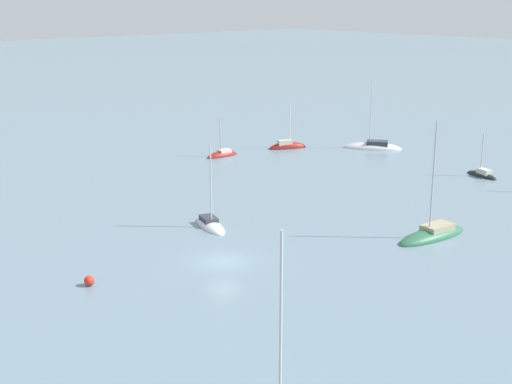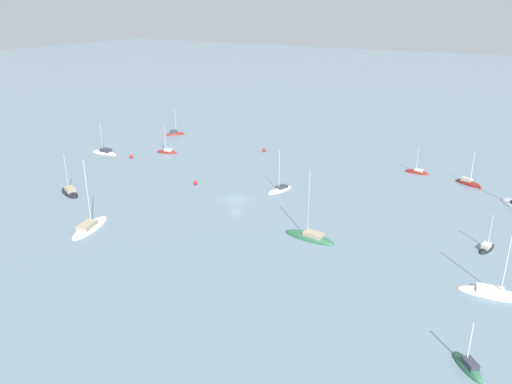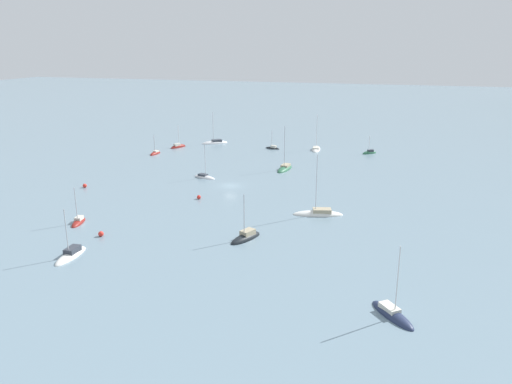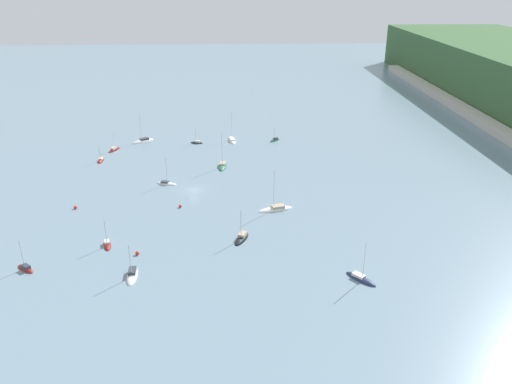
% 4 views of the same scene
% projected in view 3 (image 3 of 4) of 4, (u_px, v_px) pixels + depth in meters
% --- Properties ---
extents(ground_plane, '(600.00, 600.00, 0.00)m').
position_uv_depth(ground_plane, '(230.00, 186.00, 107.24)').
color(ground_plane, slate).
extents(sailboat_0, '(7.14, 8.09, 10.51)m').
position_uv_depth(sailboat_0, '(215.00, 143.00, 153.23)').
color(sailboat_0, silver).
rests_on(sailboat_0, ground_plane).
extents(sailboat_1, '(4.91, 1.67, 6.02)m').
position_uv_depth(sailboat_1, '(155.00, 154.00, 138.42)').
color(sailboat_1, maroon).
rests_on(sailboat_1, ground_plane).
extents(sailboat_2, '(3.57, 6.14, 8.46)m').
position_uv_depth(sailboat_2, '(204.00, 177.00, 113.85)').
color(sailboat_2, silver).
rests_on(sailboat_2, ground_plane).
extents(sailboat_3, '(8.98, 3.57, 10.75)m').
position_uv_depth(sailboat_3, '(316.00, 149.00, 144.12)').
color(sailboat_3, white).
rests_on(sailboat_3, ground_plane).
extents(sailboat_4, '(6.54, 5.96, 9.34)m').
position_uv_depth(sailboat_4, '(392.00, 315.00, 55.93)').
color(sailboat_4, '#232D4C').
rests_on(sailboat_4, ground_plane).
extents(sailboat_5, '(6.79, 4.39, 8.25)m').
position_uv_depth(sailboat_5, '(246.00, 238.00, 78.02)').
color(sailboat_5, black).
rests_on(sailboat_5, ground_plane).
extents(sailboat_6, '(8.42, 3.11, 11.48)m').
position_uv_depth(sailboat_6, '(285.00, 169.00, 121.45)').
color(sailboat_6, '#2D6647').
rests_on(sailboat_6, ground_plane).
extents(sailboat_7, '(2.41, 4.73, 5.74)m').
position_uv_depth(sailboat_7, '(273.00, 148.00, 145.37)').
color(sailboat_7, black).
rests_on(sailboat_7, ground_plane).
extents(sailboat_8, '(7.15, 2.49, 7.94)m').
position_uv_depth(sailboat_8, '(71.00, 256.00, 71.58)').
color(sailboat_8, white).
rests_on(sailboat_8, ground_plane).
extents(sailboat_10, '(5.64, 3.61, 7.37)m').
position_uv_depth(sailboat_10, '(178.00, 147.00, 147.16)').
color(sailboat_10, maroon).
rests_on(sailboat_10, ground_plane).
extents(sailboat_11, '(5.24, 2.81, 6.96)m').
position_uv_depth(sailboat_11, '(79.00, 222.00, 84.98)').
color(sailboat_11, maroon).
rests_on(sailboat_11, ground_plane).
extents(sailboat_12, '(4.00, 4.29, 5.69)m').
position_uv_depth(sailboat_12, '(369.00, 153.00, 138.96)').
color(sailboat_12, '#2D6647').
rests_on(sailboat_12, ground_plane).
extents(sailboat_13, '(4.85, 9.33, 11.70)m').
position_uv_depth(sailboat_13, '(318.00, 214.00, 89.05)').
color(sailboat_13, white).
rests_on(sailboat_13, ground_plane).
extents(mooring_buoy_0, '(0.79, 0.79, 0.79)m').
position_uv_depth(mooring_buoy_0, '(199.00, 197.00, 98.04)').
color(mooring_buoy_0, red).
rests_on(mooring_buoy_0, ground_plane).
extents(mooring_buoy_1, '(0.85, 0.85, 0.85)m').
position_uv_depth(mooring_buoy_1, '(85.00, 186.00, 105.84)').
color(mooring_buoy_1, red).
rests_on(mooring_buoy_1, ground_plane).
extents(mooring_buoy_2, '(0.85, 0.85, 0.85)m').
position_uv_depth(mooring_buoy_2, '(101.00, 234.00, 78.95)').
color(mooring_buoy_2, red).
rests_on(mooring_buoy_2, ground_plane).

